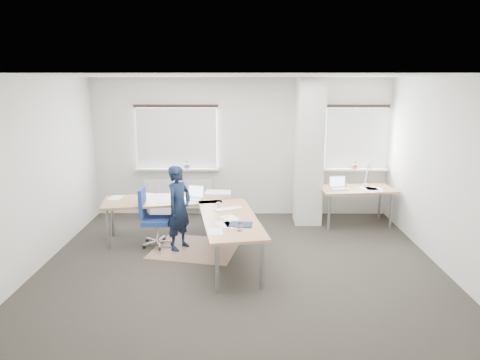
{
  "coord_description": "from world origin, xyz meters",
  "views": [
    {
      "loc": [
        0.03,
        -6.12,
        2.74
      ],
      "look_at": [
        -0.01,
        0.9,
        1.1
      ],
      "focal_mm": 32.0,
      "sensor_mm": 36.0,
      "label": 1
    }
  ],
  "objects_px": {
    "desk_main": "(197,210)",
    "person": "(179,208)",
    "desk_side": "(356,190)",
    "task_chair": "(155,230)"
  },
  "relations": [
    {
      "from": "desk_main",
      "to": "person",
      "type": "bearing_deg",
      "value": 160.14
    },
    {
      "from": "task_chair",
      "to": "desk_side",
      "type": "bearing_deg",
      "value": 15.49
    },
    {
      "from": "desk_main",
      "to": "task_chair",
      "type": "xyz_separation_m",
      "value": [
        -0.74,
        0.17,
        -0.41
      ]
    },
    {
      "from": "desk_main",
      "to": "person",
      "type": "distance_m",
      "value": 0.3
    },
    {
      "from": "desk_side",
      "to": "person",
      "type": "distance_m",
      "value": 3.44
    },
    {
      "from": "desk_main",
      "to": "desk_side",
      "type": "height_order",
      "value": "desk_side"
    },
    {
      "from": "person",
      "to": "desk_main",
      "type": "bearing_deg",
      "value": -69.56
    },
    {
      "from": "desk_side",
      "to": "person",
      "type": "relative_size",
      "value": 1.05
    },
    {
      "from": "desk_main",
      "to": "task_chair",
      "type": "height_order",
      "value": "task_chair"
    },
    {
      "from": "desk_main",
      "to": "person",
      "type": "xyz_separation_m",
      "value": [
        -0.3,
        0.05,
        0.01
      ]
    }
  ]
}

